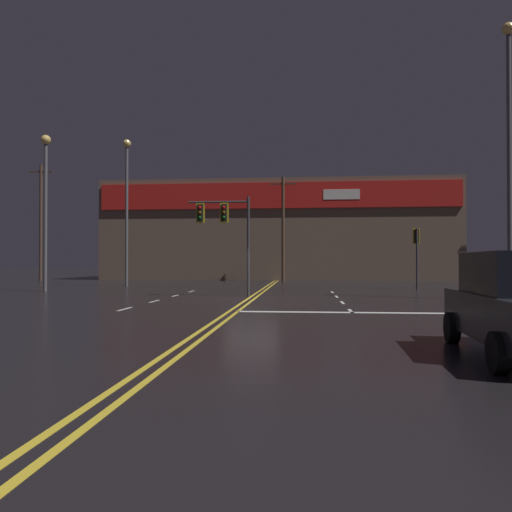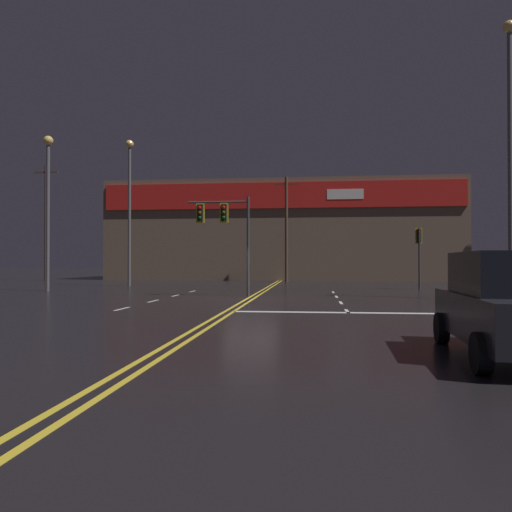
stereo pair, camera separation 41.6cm
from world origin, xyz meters
name	(u,v)px [view 2 (the right image)]	position (x,y,z in m)	size (l,w,h in m)	color
ground_plane	(250,299)	(0.00, 0.00, 0.00)	(200.00, 200.00, 0.00)	black
road_markings	(262,300)	(0.66, -0.96, 0.00)	(11.95, 60.00, 0.01)	gold
traffic_signal_median	(223,221)	(-1.58, 1.67, 3.72)	(3.09, 0.36, 4.94)	#38383D
traffic_signal_corner_northeast	(419,244)	(9.46, 9.10, 2.81)	(0.42, 0.36, 3.82)	#38383D
streetlight_near_left	(510,128)	(11.49, 0.15, 7.60)	(0.56, 0.56, 12.35)	#59595E
streetlight_near_right	(130,194)	(-9.89, 10.97, 6.48)	(0.56, 0.56, 10.28)	#59595E
streetlight_median_approach	(48,191)	(-12.47, 4.73, 5.82)	(0.56, 0.56, 9.07)	#59595E
parked_car	(511,304)	(6.31, -13.51, 0.95)	(2.21, 4.39, 1.88)	black
building_backdrop	(283,232)	(0.00, 26.98, 4.68)	(33.14, 10.23, 9.33)	brown
utility_pole_row	(303,216)	(2.09, 19.91, 5.59)	(46.06, 0.26, 12.39)	#4C3828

